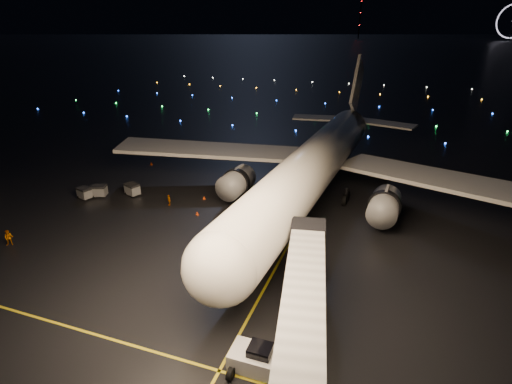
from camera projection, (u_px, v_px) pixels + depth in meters
ground at (374, 58)px, 302.51m from camera, size 2000.00×2000.00×0.00m
lane_centre at (300, 224)px, 51.30m from camera, size 0.25×80.00×0.02m
lane_cross at (42, 319)px, 34.82m from camera, size 60.00×0.25×0.02m
airliner at (321, 135)px, 56.92m from camera, size 68.79×65.77×18.37m
pushback_tug at (260, 358)px, 29.38m from camera, size 4.51×2.37×2.15m
belt_loader at (235, 250)px, 42.06m from camera, size 7.36×2.85×3.48m
crew_b at (9, 238)px, 46.11m from camera, size 1.19×1.14×1.93m
crew_c at (169, 200)px, 56.41m from camera, size 0.96×0.91×1.60m
safety_cone_0 at (197, 213)px, 53.73m from camera, size 0.54×0.54×0.50m
safety_cone_1 at (272, 196)px, 59.19m from camera, size 0.50×0.50×0.48m
safety_cone_2 at (204, 198)px, 58.59m from camera, size 0.54×0.54×0.48m
safety_cone_3 at (151, 163)px, 72.84m from camera, size 0.60×0.60×0.54m
radio_mast at (360, 19)px, 690.69m from camera, size 1.80×1.80×64.00m
taxiway_lights at (330, 100)px, 133.96m from camera, size 164.00×92.00×0.36m
baggage_cart_0 at (132, 189)px, 59.72m from camera, size 2.51×2.15×1.80m
baggage_cart_1 at (99, 191)px, 59.25m from camera, size 2.44×2.06×1.77m
baggage_cart_2 at (84, 193)px, 58.58m from camera, size 2.30×1.91×1.68m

